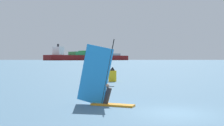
{
  "coord_description": "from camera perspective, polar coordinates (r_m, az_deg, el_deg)",
  "views": [
    {
      "loc": [
        -1.06,
        -15.85,
        2.94
      ],
      "look_at": [
        -5.15,
        11.68,
        2.55
      ],
      "focal_mm": 45.98,
      "sensor_mm": 36.0,
      "label": 1
    }
  ],
  "objects": [
    {
      "name": "ground_plane",
      "position": [
        16.16,
        12.24,
        -9.69
      ],
      "size": [
        4000.0,
        4000.0,
        0.0
      ],
      "primitive_type": "plane",
      "color": "#476B84"
    },
    {
      "name": "windsurfer",
      "position": [
        18.24,
        -1.8,
        -4.92
      ],
      "size": [
        3.87,
        1.29,
        4.26
      ],
      "rotation": [
        0.0,
        0.0,
        6.06
      ],
      "color": "orange",
      "rests_on": "ground_plane"
    },
    {
      "name": "cargo_ship",
      "position": [
        656.81,
        -4.57,
        1.31
      ],
      "size": [
        163.57,
        190.38,
        34.43
      ],
      "rotation": [
        0.0,
        0.0,
        0.89
      ],
      "color": "maroon",
      "rests_on": "ground_plane"
    },
    {
      "name": "distant_headland",
      "position": [
        1395.28,
        -5.09,
        1.29
      ],
      "size": [
        669.92,
        321.28,
        29.86
      ],
      "primitive_type": "cube",
      "rotation": [
        0.0,
        0.0,
        -0.01
      ],
      "color": "#756B56",
      "rests_on": "ground_plane"
    },
    {
      "name": "channel_buoy",
      "position": [
        37.38,
        0.09,
        -2.4
      ],
      "size": [
        1.04,
        1.04,
        1.92
      ],
      "color": "yellow",
      "rests_on": "ground_plane"
    }
  ]
}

